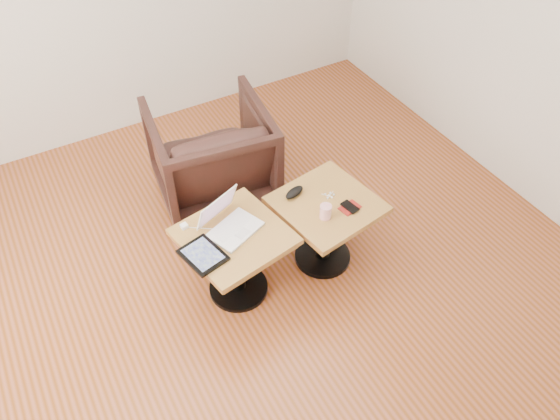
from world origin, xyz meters
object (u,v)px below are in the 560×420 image
side_table_left (235,249)px  side_table_right (326,217)px  armchair (212,155)px  striped_cup (326,212)px  laptop (229,222)px

side_table_left → side_table_right: bearing=-14.1°
side_table_left → armchair: armchair is taller
striped_cup → armchair: (-0.29, 1.07, -0.20)m
laptop → armchair: (0.26, 0.86, -0.19)m
side_table_left → laptop: bearing=77.6°
side_table_left → laptop: laptop is taller
armchair → side_table_left: bearing=82.3°
striped_cup → side_table_left: bearing=165.2°
side_table_left → laptop: size_ratio=1.77×
laptop → side_table_right: bearing=-31.9°
side_table_right → armchair: (-0.37, 0.97, -0.02)m
striped_cup → armchair: bearing=105.3°
striped_cup → side_table_right: bearing=52.0°
armchair → side_table_right: bearing=118.9°
side_table_left → striped_cup: 0.60m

